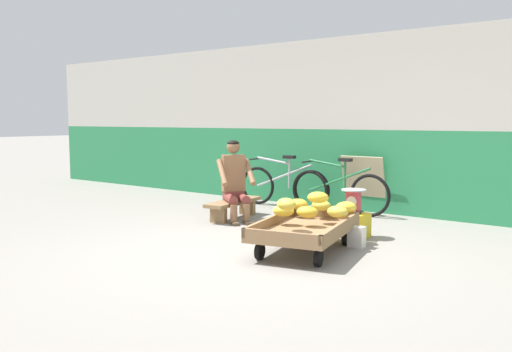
# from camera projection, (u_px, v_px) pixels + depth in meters

# --- Properties ---
(ground_plane) EXTENTS (80.00, 80.00, 0.00)m
(ground_plane) POSITION_uv_depth(u_px,v_px,m) (248.00, 255.00, 5.69)
(ground_plane) COLOR gray
(back_wall) EXTENTS (16.00, 0.30, 2.74)m
(back_wall) POSITION_uv_depth(u_px,v_px,m) (382.00, 124.00, 8.24)
(back_wall) COLOR #287F4C
(back_wall) RESTS_ON ground
(banana_cart) EXTENTS (1.13, 1.59, 0.36)m
(banana_cart) POSITION_uv_depth(u_px,v_px,m) (305.00, 230.00, 5.80)
(banana_cart) COLOR #8E6B47
(banana_cart) RESTS_ON ground
(banana_pile) EXTENTS (0.88, 1.12, 0.27)m
(banana_pile) POSITION_uv_depth(u_px,v_px,m) (313.00, 207.00, 6.03)
(banana_pile) COLOR gold
(banana_pile) RESTS_ON banana_cart
(low_bench) EXTENTS (0.42, 1.13, 0.27)m
(low_bench) POSITION_uv_depth(u_px,v_px,m) (234.00, 205.00, 7.76)
(low_bench) COLOR olive
(low_bench) RESTS_ON ground
(vendor_seated) EXTENTS (0.74, 0.69, 1.14)m
(vendor_seated) POSITION_uv_depth(u_px,v_px,m) (235.00, 181.00, 7.64)
(vendor_seated) COLOR brown
(vendor_seated) RESTS_ON ground
(plastic_crate) EXTENTS (0.36, 0.28, 0.30)m
(plastic_crate) POSITION_uv_depth(u_px,v_px,m) (353.00, 225.00, 6.53)
(plastic_crate) COLOR gold
(plastic_crate) RESTS_ON ground
(weighing_scale) EXTENTS (0.30, 0.30, 0.29)m
(weighing_scale) POSITION_uv_depth(u_px,v_px,m) (353.00, 201.00, 6.50)
(weighing_scale) COLOR #28282D
(weighing_scale) RESTS_ON plastic_crate
(bicycle_near_left) EXTENTS (1.66, 0.48, 0.86)m
(bicycle_near_left) POSITION_uv_depth(u_px,v_px,m) (284.00, 186.00, 8.80)
(bicycle_near_left) COLOR black
(bicycle_near_left) RESTS_ON ground
(bicycle_far_left) EXTENTS (1.66, 0.48, 0.86)m
(bicycle_far_left) POSITION_uv_depth(u_px,v_px,m) (339.00, 191.00, 8.18)
(bicycle_far_left) COLOR black
(bicycle_far_left) RESTS_ON ground
(sign_board) EXTENTS (0.70, 0.25, 0.88)m
(sign_board) POSITION_uv_depth(u_px,v_px,m) (364.00, 184.00, 8.31)
(sign_board) COLOR #C6B289
(sign_board) RESTS_ON ground
(shopping_bag) EXTENTS (0.18, 0.12, 0.24)m
(shopping_bag) POSITION_uv_depth(u_px,v_px,m) (357.00, 237.00, 6.02)
(shopping_bag) COLOR silver
(shopping_bag) RESTS_ON ground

